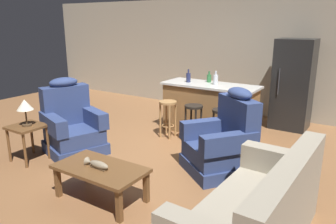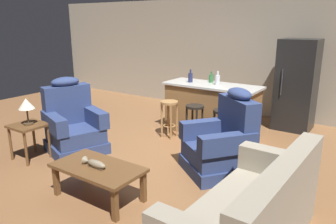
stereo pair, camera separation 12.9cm
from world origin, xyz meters
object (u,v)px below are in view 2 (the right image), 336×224
object	(u,v)px
bar_stool_middle	(194,117)
bottle_wine_dark	(217,80)
end_table	(29,130)
kitchen_island	(211,109)
table_lamp	(26,105)
bottle_tall_green	(190,77)
bottle_short_amber	(211,78)
coffee_table	(98,171)
refrigerator	(296,85)
recliner_near_island	(223,144)
fish_figurine	(94,164)
recliner_near_lamp	(73,126)
bar_stool_right	(222,122)
couch	(251,218)
bar_stool_left	(169,112)

from	to	relation	value
bar_stool_middle	bottle_wine_dark	xyz separation A→B (m)	(0.10, 0.64, 0.57)
end_table	kitchen_island	distance (m)	3.20
end_table	kitchen_island	size ratio (longest dim) A/B	0.31
table_lamp	bottle_tall_green	xyz separation A→B (m)	(1.27, 2.64, 0.17)
end_table	bottle_short_amber	size ratio (longest dim) A/B	2.69
coffee_table	refrigerator	world-z (taller)	refrigerator
coffee_table	bar_stool_middle	distance (m)	2.29
recliner_near_island	refrigerator	size ratio (longest dim) A/B	0.68
bottle_tall_green	fish_figurine	bearing A→B (deg)	-81.56
recliner_near_lamp	bottle_wine_dark	xyz separation A→B (m)	(1.57, 2.06, 0.62)
bar_stool_right	bottle_short_amber	bearing A→B (deg)	128.62
recliner_near_island	bottle_tall_green	size ratio (longest dim) A/B	4.86
couch	kitchen_island	xyz separation A→B (m)	(-1.84, 2.79, 0.14)
fish_figurine	table_lamp	bearing A→B (deg)	170.95
coffee_table	kitchen_island	bearing A→B (deg)	90.07
kitchen_island	refrigerator	world-z (taller)	refrigerator
recliner_near_island	bar_stool_middle	size ratio (longest dim) A/B	1.76
bottle_short_amber	bottle_wine_dark	world-z (taller)	bottle_wine_dark
fish_figurine	recliner_near_lamp	world-z (taller)	recliner_near_lamp
bottle_short_amber	fish_figurine	bearing A→B (deg)	-88.19
bar_stool_middle	couch	bearing A→B (deg)	-49.46
fish_figurine	bar_stool_right	world-z (taller)	bar_stool_right
kitchen_island	bar_stool_middle	bearing A→B (deg)	-90.39
kitchen_island	bottle_short_amber	xyz separation A→B (m)	(-0.11, 0.17, 0.55)
bar_stool_middle	bar_stool_left	bearing A→B (deg)	180.00
recliner_near_lamp	bar_stool_middle	distance (m)	2.05
bottle_tall_green	recliner_near_island	bearing A→B (deg)	-45.35
coffee_table	fish_figurine	world-z (taller)	fish_figurine
fish_figurine	bottle_short_amber	bearing A→B (deg)	91.81
recliner_near_island	table_lamp	world-z (taller)	recliner_near_island
couch	fish_figurine	bearing A→B (deg)	6.98
coffee_table	bottle_short_amber	world-z (taller)	bottle_short_amber
end_table	bar_stool_right	bearing A→B (deg)	42.00
couch	bottle_tall_green	world-z (taller)	bottle_tall_green
kitchen_island	refrigerator	xyz separation A→B (m)	(1.21, 1.20, 0.40)
end_table	bar_stool_middle	distance (m)	2.69
bottle_short_amber	kitchen_island	bearing A→B (deg)	-56.17
refrigerator	bottle_short_amber	world-z (taller)	refrigerator
end_table	bar_stool_right	distance (m)	3.06
recliner_near_lamp	end_table	bearing A→B (deg)	-93.98
kitchen_island	bottle_short_amber	bearing A→B (deg)	123.83
recliner_near_lamp	bottle_short_amber	world-z (taller)	recliner_near_lamp
recliner_near_lamp	end_table	world-z (taller)	recliner_near_lamp
end_table	bar_stool_left	world-z (taller)	bar_stool_left
bottle_wine_dark	coffee_table	bearing A→B (deg)	-91.84
fish_figurine	table_lamp	distance (m)	1.77
couch	table_lamp	size ratio (longest dim) A/B	4.70
recliner_near_lamp	table_lamp	bearing A→B (deg)	-91.70
recliner_near_island	bottle_tall_green	xyz separation A→B (m)	(-1.35, 1.36, 0.62)
fish_figurine	refrigerator	distance (m)	4.35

